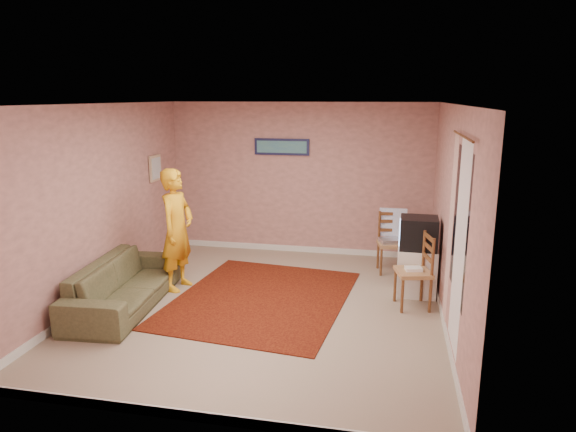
% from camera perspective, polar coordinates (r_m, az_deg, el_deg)
% --- Properties ---
extents(ground, '(5.00, 5.00, 0.00)m').
position_cam_1_polar(ground, '(6.84, -2.55, -10.00)').
color(ground, gray).
rests_on(ground, ground).
extents(wall_back, '(4.50, 0.02, 2.60)m').
position_cam_1_polar(wall_back, '(8.85, 1.26, 4.13)').
color(wall_back, tan).
rests_on(wall_back, ground).
extents(wall_front, '(4.50, 0.02, 2.60)m').
position_cam_1_polar(wall_front, '(4.16, -11.08, -6.67)').
color(wall_front, tan).
rests_on(wall_front, ground).
extents(wall_left, '(0.02, 5.00, 2.60)m').
position_cam_1_polar(wall_left, '(7.31, -20.04, 1.40)').
color(wall_left, tan).
rests_on(wall_left, ground).
extents(wall_right, '(0.02, 5.00, 2.60)m').
position_cam_1_polar(wall_right, '(6.30, 17.61, -0.22)').
color(wall_right, tan).
rests_on(wall_right, ground).
extents(ceiling, '(4.50, 5.00, 0.02)m').
position_cam_1_polar(ceiling, '(6.29, -2.79, 12.32)').
color(ceiling, white).
rests_on(ceiling, wall_back).
extents(baseboard_back, '(4.50, 0.02, 0.10)m').
position_cam_1_polar(baseboard_back, '(9.12, 1.21, -3.66)').
color(baseboard_back, silver).
rests_on(baseboard_back, ground).
extents(baseboard_front, '(4.50, 0.02, 0.10)m').
position_cam_1_polar(baseboard_front, '(4.73, -10.32, -21.02)').
color(baseboard_front, silver).
rests_on(baseboard_front, ground).
extents(baseboard_left, '(0.02, 5.00, 0.10)m').
position_cam_1_polar(baseboard_left, '(7.65, -19.23, -7.81)').
color(baseboard_left, silver).
rests_on(baseboard_left, ground).
extents(baseboard_right, '(0.02, 5.00, 0.10)m').
position_cam_1_polar(baseboard_right, '(6.69, 16.77, -10.70)').
color(baseboard_right, silver).
rests_on(baseboard_right, ground).
extents(window, '(0.01, 1.10, 1.50)m').
position_cam_1_polar(window, '(5.39, 18.62, -0.85)').
color(window, black).
rests_on(window, wall_right).
extents(curtain_sheer, '(0.01, 0.75, 2.10)m').
position_cam_1_polar(curtain_sheer, '(5.30, 18.50, -3.32)').
color(curtain_sheer, white).
rests_on(curtain_sheer, wall_right).
extents(curtain_floral, '(0.01, 0.35, 2.10)m').
position_cam_1_polar(curtain_floral, '(5.97, 17.59, -1.44)').
color(curtain_floral, white).
rests_on(curtain_floral, wall_right).
extents(curtain_rod, '(0.02, 1.40, 0.02)m').
position_cam_1_polar(curtain_rod, '(5.26, 18.84, 8.42)').
color(curtain_rod, brown).
rests_on(curtain_rod, wall_right).
extents(picture_back, '(0.95, 0.04, 0.28)m').
position_cam_1_polar(picture_back, '(8.80, -0.70, 7.69)').
color(picture_back, '#16183D').
rests_on(picture_back, wall_back).
extents(picture_left, '(0.04, 0.38, 0.42)m').
position_cam_1_polar(picture_left, '(8.64, -14.51, 5.17)').
color(picture_left, tan).
rests_on(picture_left, wall_left).
extents(area_rug, '(2.50, 2.99, 0.01)m').
position_cam_1_polar(area_rug, '(7.08, -2.97, -9.11)').
color(area_rug, black).
rests_on(area_rug, ground).
extents(tv_cabinet, '(0.52, 0.47, 0.66)m').
position_cam_1_polar(tv_cabinet, '(7.35, 14.09, -5.97)').
color(tv_cabinet, white).
rests_on(tv_cabinet, ground).
extents(crt_tv, '(0.52, 0.46, 0.43)m').
position_cam_1_polar(crt_tv, '(7.19, 14.29, -1.84)').
color(crt_tv, black).
rests_on(crt_tv, tv_cabinet).
extents(chair_a, '(0.49, 0.47, 0.51)m').
position_cam_1_polar(chair_a, '(8.09, 11.51, -2.27)').
color(chair_a, '#AF7E55').
rests_on(chair_a, ground).
extents(dvd_player, '(0.44, 0.38, 0.06)m').
position_cam_1_polar(dvd_player, '(8.11, 11.49, -2.69)').
color(dvd_player, silver).
rests_on(dvd_player, chair_a).
extents(blue_throw, '(0.42, 0.05, 0.45)m').
position_cam_1_polar(blue_throw, '(8.23, 11.57, -0.69)').
color(blue_throw, '#98BCF9').
rests_on(blue_throw, chair_a).
extents(chair_b, '(0.51, 0.53, 0.53)m').
position_cam_1_polar(chair_b, '(6.81, 13.81, -5.11)').
color(chair_b, '#AF7E55').
rests_on(chair_b, ground).
extents(game_console, '(0.24, 0.19, 0.04)m').
position_cam_1_polar(game_console, '(6.84, 13.77, -5.72)').
color(game_console, white).
rests_on(game_console, chair_b).
extents(sofa, '(0.98, 2.16, 0.61)m').
position_cam_1_polar(sofa, '(7.07, -17.72, -7.21)').
color(sofa, brown).
rests_on(sofa, ground).
extents(person, '(0.50, 0.68, 1.73)m').
position_cam_1_polar(person, '(7.37, -12.22, -1.49)').
color(person, orange).
rests_on(person, ground).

